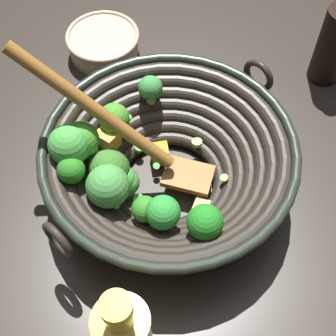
# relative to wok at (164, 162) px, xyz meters

# --- Properties ---
(ground_plane) EXTENTS (4.00, 4.00, 0.00)m
(ground_plane) POSITION_rel_wok_xyz_m (0.01, -0.00, -0.07)
(ground_plane) COLOR #28231E
(wok) EXTENTS (0.39, 0.37, 0.24)m
(wok) POSITION_rel_wok_xyz_m (0.00, 0.00, 0.00)
(wok) COLOR black
(wok) RESTS_ON ground
(soy_sauce_bottle) EXTENTS (0.05, 0.05, 0.19)m
(soy_sauce_bottle) POSITION_rel_wok_xyz_m (0.36, -0.07, 0.01)
(soy_sauce_bottle) COLOR black
(soy_sauce_bottle) RESTS_ON ground
(prep_bowl) EXTENTS (0.13, 0.13, 0.05)m
(prep_bowl) POSITION_rel_wok_xyz_m (0.15, 0.27, -0.05)
(prep_bowl) COLOR tan
(prep_bowl) RESTS_ON ground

